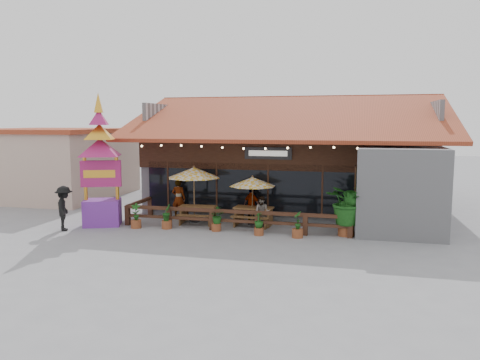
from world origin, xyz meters
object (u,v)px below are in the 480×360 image
(umbrella_left, at_px, (194,173))
(umbrella_right, at_px, (252,182))
(picnic_table_right, at_px, (254,213))
(thai_sign_tower, at_px, (100,151))
(pedestrian, at_px, (64,208))
(tropical_plant, at_px, (347,202))
(picnic_table_left, at_px, (198,212))

(umbrella_left, relative_size, umbrella_right, 0.95)
(umbrella_right, xyz_separation_m, picnic_table_right, (0.08, -0.09, -1.40))
(umbrella_right, height_order, thai_sign_tower, thai_sign_tower)
(thai_sign_tower, bearing_deg, pedestrian, -128.40)
(umbrella_left, xyz_separation_m, thai_sign_tower, (-3.77, -1.69, 1.06))
(umbrella_left, relative_size, picnic_table_right, 1.46)
(umbrella_right, relative_size, tropical_plant, 1.14)
(umbrella_left, bearing_deg, umbrella_right, 1.07)
(umbrella_left, distance_m, pedestrian, 5.83)
(picnic_table_right, height_order, pedestrian, pedestrian)
(picnic_table_left, height_order, pedestrian, pedestrian)
(umbrella_left, height_order, umbrella_right, umbrella_left)
(umbrella_left, bearing_deg, picnic_table_right, -0.77)
(tropical_plant, distance_m, pedestrian, 11.92)
(umbrella_left, relative_size, picnic_table_left, 1.49)
(picnic_table_right, bearing_deg, pedestrian, -158.80)
(umbrella_left, relative_size, tropical_plant, 1.08)
(umbrella_left, relative_size, thai_sign_tower, 0.42)
(picnic_table_left, distance_m, picnic_table_right, 2.59)
(thai_sign_tower, xyz_separation_m, tropical_plant, (10.71, 0.67, -1.97))
(picnic_table_left, relative_size, tropical_plant, 0.73)
(thai_sign_tower, relative_size, tropical_plant, 2.61)
(thai_sign_tower, bearing_deg, picnic_table_left, 20.30)
(picnic_table_right, relative_size, pedestrian, 0.94)
(umbrella_right, relative_size, pedestrian, 1.45)
(umbrella_right, bearing_deg, tropical_plant, -14.50)
(tropical_plant, xyz_separation_m, pedestrian, (-11.74, -1.97, -0.43))
(umbrella_right, height_order, picnic_table_right, umbrella_right)
(umbrella_left, bearing_deg, picnic_table_left, -40.30)
(umbrella_right, distance_m, tropical_plant, 4.35)
(picnic_table_right, xyz_separation_m, thai_sign_tower, (-6.61, -1.66, 2.80))
(pedestrian, bearing_deg, umbrella_right, -97.90)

